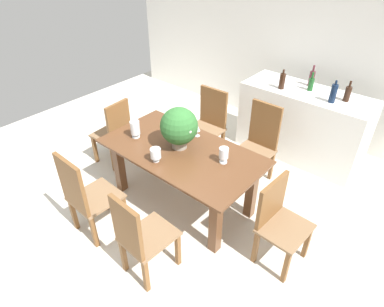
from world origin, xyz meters
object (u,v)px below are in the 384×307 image
at_px(chair_near_right, 139,236).
at_px(chair_head_end, 115,131).
at_px(crystal_vase_center_near, 135,128).
at_px(wine_bottle_tall, 282,81).
at_px(wine_bottle_dark, 333,93).
at_px(kitchen_counter, 302,124).
at_px(crystal_vase_right, 224,154).
at_px(wine_glass, 197,128).
at_px(dining_table, 182,161).
at_px(flower_centerpiece, 179,127).
at_px(wine_bottle_green, 348,94).
at_px(wine_bottle_clear, 311,84).
at_px(chair_far_right, 259,140).
at_px(crystal_vase_left, 156,154).
at_px(chair_foot_end, 278,218).
at_px(chair_near_left, 84,194).
at_px(wine_bottle_amber, 312,78).
at_px(chair_far_left, 209,121).

bearing_deg(chair_near_right, chair_head_end, -29.46).
relative_size(crystal_vase_center_near, wine_bottle_tall, 0.78).
xyz_separation_m(chair_head_end, wine_bottle_dark, (2.16, 1.73, 0.59)).
bearing_deg(kitchen_counter, crystal_vase_right, -93.31).
distance_m(wine_glass, kitchen_counter, 1.69).
xyz_separation_m(dining_table, flower_centerpiece, (-0.06, 0.03, 0.42)).
bearing_deg(wine_bottle_green, wine_bottle_tall, -167.13).
distance_m(kitchen_counter, wine_bottle_clear, 0.59).
bearing_deg(crystal_vase_center_near, chair_far_right, 49.18).
bearing_deg(crystal_vase_left, wine_glass, 89.44).
bearing_deg(chair_far_right, wine_bottle_green, 53.74).
height_order(chair_foot_end, wine_bottle_tall, wine_bottle_tall).
distance_m(chair_near_left, wine_bottle_amber, 3.26).
bearing_deg(chair_far_right, dining_table, -111.74).
relative_size(wine_bottle_dark, wine_bottle_amber, 0.99).
xyz_separation_m(chair_far_left, kitchen_counter, (1.00, 0.85, -0.05)).
height_order(crystal_vase_left, wine_bottle_amber, wine_bottle_amber).
bearing_deg(chair_far_left, wine_bottle_clear, 40.19).
bearing_deg(wine_glass, chair_head_end, -163.93).
relative_size(flower_centerpiece, wine_glass, 3.17).
relative_size(flower_centerpiece, kitchen_counter, 0.28).
xyz_separation_m(crystal_vase_center_near, wine_bottle_amber, (1.11, 2.20, 0.23)).
xyz_separation_m(wine_bottle_dark, wine_bottle_green, (0.12, 0.15, -0.02)).
bearing_deg(wine_bottle_amber, crystal_vase_left, -103.83).
bearing_deg(wine_bottle_amber, flower_centerpiece, -105.95).
xyz_separation_m(crystal_vase_right, wine_bottle_amber, (0.03, 1.94, 0.24)).
distance_m(chair_near_right, wine_bottle_amber, 3.12).
xyz_separation_m(kitchen_counter, wine_bottle_dark, (0.35, -0.12, 0.62)).
bearing_deg(wine_bottle_tall, wine_bottle_clear, 31.44).
xyz_separation_m(kitchen_counter, wine_bottle_amber, (-0.07, 0.19, 0.60)).
bearing_deg(crystal_vase_center_near, wine_bottle_clear, 60.24).
bearing_deg(wine_bottle_clear, chair_near_left, -108.75).
distance_m(chair_far_right, crystal_vase_center_near, 1.56).
bearing_deg(wine_bottle_amber, chair_far_left, -131.98).
height_order(wine_bottle_clear, wine_bottle_tall, wine_bottle_tall).
xyz_separation_m(chair_foot_end, kitchen_counter, (-0.64, 1.86, -0.02)).
bearing_deg(wine_bottle_green, chair_far_right, -126.49).
xyz_separation_m(wine_bottle_clear, wine_bottle_tall, (-0.32, -0.20, 0.01)).
distance_m(flower_centerpiece, crystal_vase_left, 0.40).
distance_m(wine_bottle_amber, wine_bottle_green, 0.56).
height_order(chair_foot_end, wine_bottle_clear, wine_bottle_clear).
relative_size(chair_far_right, wine_bottle_dark, 3.68).
bearing_deg(crystal_vase_right, kitchen_counter, 86.69).
xyz_separation_m(crystal_vase_center_near, wine_bottle_green, (1.65, 2.04, 0.22)).
distance_m(crystal_vase_center_near, crystal_vase_right, 1.11).
bearing_deg(chair_far_left, chair_far_right, -1.94).
distance_m(dining_table, chair_head_end, 1.22).
relative_size(chair_head_end, crystal_vase_left, 6.30).
xyz_separation_m(dining_table, wine_bottle_amber, (0.52, 2.06, 0.50)).
relative_size(dining_table, chair_foot_end, 2.00).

